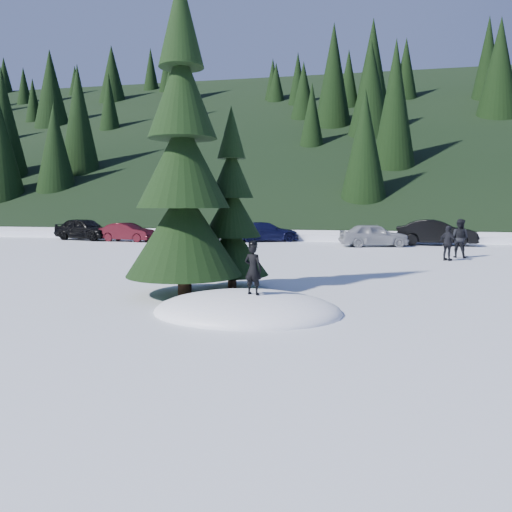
% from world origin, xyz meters
% --- Properties ---
extents(ground, '(200.00, 200.00, 0.00)m').
position_xyz_m(ground, '(0.00, 0.00, 0.00)').
color(ground, white).
rests_on(ground, ground).
extents(snow_mound, '(4.48, 3.52, 0.96)m').
position_xyz_m(snow_mound, '(0.00, 0.00, 0.00)').
color(snow_mound, white).
rests_on(snow_mound, ground).
extents(forest_hillside, '(200.00, 60.00, 25.00)m').
position_xyz_m(forest_hillside, '(0.00, 54.00, 12.50)').
color(forest_hillside, black).
rests_on(forest_hillside, ground).
extents(spruce_tall, '(3.20, 3.20, 8.60)m').
position_xyz_m(spruce_tall, '(-2.20, 1.80, 3.32)').
color(spruce_tall, black).
rests_on(spruce_tall, ground).
extents(spruce_short, '(2.20, 2.20, 5.37)m').
position_xyz_m(spruce_short, '(-1.20, 3.20, 2.10)').
color(spruce_short, black).
rests_on(spruce_short, ground).
extents(child_skier, '(0.48, 0.38, 1.16)m').
position_xyz_m(child_skier, '(0.19, -0.26, 1.06)').
color(child_skier, black).
rests_on(child_skier, snow_mound).
extents(adult_0, '(1.10, 1.03, 1.81)m').
position_xyz_m(adult_0, '(7.09, 13.47, 0.91)').
color(adult_0, black).
rests_on(adult_0, ground).
extents(adult_1, '(0.94, 0.88, 1.56)m').
position_xyz_m(adult_1, '(6.37, 12.01, 0.78)').
color(adult_1, black).
rests_on(adult_1, ground).
extents(car_0, '(4.77, 2.81, 1.52)m').
position_xyz_m(car_0, '(-16.09, 20.06, 0.76)').
color(car_0, black).
rests_on(car_0, ground).
extents(car_1, '(3.85, 1.72, 1.23)m').
position_xyz_m(car_1, '(-12.59, 19.44, 0.61)').
color(car_1, '#370A10').
rests_on(car_1, ground).
extents(car_2, '(5.35, 3.62, 1.36)m').
position_xyz_m(car_2, '(-8.39, 21.19, 0.68)').
color(car_2, '#505358').
rests_on(car_2, ground).
extents(car_3, '(4.79, 3.44, 1.29)m').
position_xyz_m(car_3, '(-3.60, 21.28, 0.64)').
color(car_3, black).
rests_on(car_3, ground).
extents(car_4, '(4.25, 2.54, 1.36)m').
position_xyz_m(car_4, '(3.33, 18.77, 0.68)').
color(car_4, '#94979C').
rests_on(car_4, ground).
extents(car_5, '(4.79, 2.00, 1.54)m').
position_xyz_m(car_5, '(7.04, 20.44, 0.77)').
color(car_5, black).
rests_on(car_5, ground).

